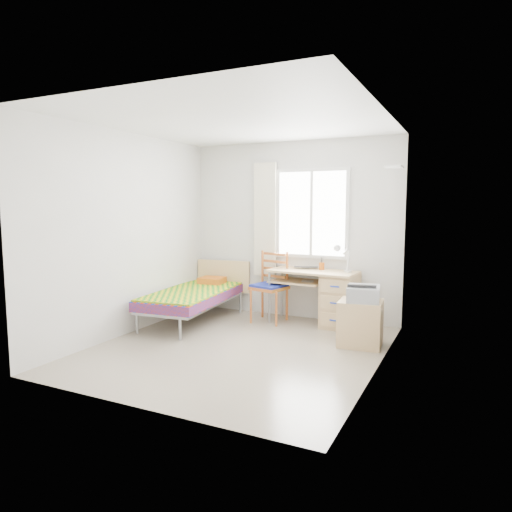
{
  "coord_description": "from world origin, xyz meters",
  "views": [
    {
      "loc": [
        2.44,
        -4.59,
        1.68
      ],
      "look_at": [
        -0.03,
        0.55,
        1.04
      ],
      "focal_mm": 32.0,
      "sensor_mm": 36.0,
      "label": 1
    }
  ],
  "objects": [
    {
      "name": "pen_cup",
      "position": [
        0.5,
        1.6,
        0.81
      ],
      "size": [
        0.08,
        0.08,
        0.1
      ],
      "primitive_type": "cylinder",
      "rotation": [
        0.0,
        0.0,
        0.08
      ],
      "color": "orange",
      "rests_on": "desk"
    },
    {
      "name": "floor",
      "position": [
        0.0,
        0.0,
        0.0
      ],
      "size": [
        3.5,
        3.5,
        0.0
      ],
      "primitive_type": "plane",
      "color": "#BCAD93",
      "rests_on": "ground"
    },
    {
      "name": "ceiling",
      "position": [
        0.0,
        0.0,
        2.6
      ],
      "size": [
        3.5,
        3.5,
        0.0
      ],
      "primitive_type": "plane",
      "rotation": [
        3.14,
        0.0,
        0.0
      ],
      "color": "white",
      "rests_on": "wall_back"
    },
    {
      "name": "laptop",
      "position": [
        0.28,
        1.55,
        0.77
      ],
      "size": [
        0.39,
        0.31,
        0.03
      ],
      "primitive_type": "imported",
      "rotation": [
        0.0,
        0.0,
        0.3
      ],
      "color": "black",
      "rests_on": "desk"
    },
    {
      "name": "wall_back",
      "position": [
        0.0,
        1.75,
        1.3
      ],
      "size": [
        3.2,
        0.0,
        3.2
      ],
      "primitive_type": "plane",
      "rotation": [
        1.57,
        0.0,
        0.0
      ],
      "color": "silver",
      "rests_on": "ground"
    },
    {
      "name": "floating_shelf",
      "position": [
        1.49,
        1.4,
        2.15
      ],
      "size": [
        0.2,
        0.32,
        0.03
      ],
      "primitive_type": "cube",
      "color": "white",
      "rests_on": "wall_right"
    },
    {
      "name": "curtain",
      "position": [
        -0.42,
        1.68,
        1.45
      ],
      "size": [
        0.35,
        0.05,
        1.7
      ],
      "primitive_type": "cube",
      "color": "beige",
      "rests_on": "wall_back"
    },
    {
      "name": "bed",
      "position": [
        -1.14,
        0.85,
        0.39
      ],
      "size": [
        1.04,
        1.92,
        0.8
      ],
      "rotation": [
        0.0,
        0.0,
        0.1
      ],
      "color": "#919399",
      "rests_on": "floor"
    },
    {
      "name": "wall_right",
      "position": [
        1.6,
        0.0,
        1.3
      ],
      "size": [
        0.0,
        3.5,
        3.5
      ],
      "primitive_type": "plane",
      "rotation": [
        1.57,
        0.0,
        -1.57
      ],
      "color": "silver",
      "rests_on": "ground"
    },
    {
      "name": "cabinet",
      "position": [
        1.26,
        0.74,
        0.27
      ],
      "size": [
        0.54,
        0.49,
        0.55
      ],
      "rotation": [
        0.0,
        0.0,
        0.09
      ],
      "color": "tan",
      "rests_on": "floor"
    },
    {
      "name": "task_lamp",
      "position": [
        0.85,
        1.39,
        1.0
      ],
      "size": [
        0.22,
        0.31,
        0.38
      ],
      "rotation": [
        0.0,
        0.0,
        0.22
      ],
      "color": "white",
      "rests_on": "desk"
    },
    {
      "name": "window",
      "position": [
        0.3,
        1.73,
        1.55
      ],
      "size": [
        1.1,
        0.04,
        1.3
      ],
      "color": "white",
      "rests_on": "wall_back"
    },
    {
      "name": "wall_left",
      "position": [
        -1.6,
        0.0,
        1.3
      ],
      "size": [
        0.0,
        3.5,
        3.5
      ],
      "primitive_type": "plane",
      "rotation": [
        1.57,
        0.0,
        1.57
      ],
      "color": "silver",
      "rests_on": "ground"
    },
    {
      "name": "desk",
      "position": [
        0.74,
        1.46,
        0.41
      ],
      "size": [
        1.25,
        0.64,
        0.76
      ],
      "rotation": [
        0.0,
        0.0,
        -0.07
      ],
      "color": "#E1B576",
      "rests_on": "floor"
    },
    {
      "name": "printer",
      "position": [
        1.29,
        0.74,
        0.64
      ],
      "size": [
        0.43,
        0.48,
        0.18
      ],
      "rotation": [
        0.0,
        0.0,
        0.16
      ],
      "color": "gray",
      "rests_on": "cabinet"
    },
    {
      "name": "book",
      "position": [
        0.25,
        1.47,
        0.59
      ],
      "size": [
        0.23,
        0.28,
        0.02
      ],
      "primitive_type": "imported",
      "rotation": [
        0.0,
        0.0,
        0.26
      ],
      "color": "gray",
      "rests_on": "desk"
    },
    {
      "name": "chair",
      "position": [
        -0.17,
        1.34,
        0.57
      ],
      "size": [
        0.53,
        0.53,
        1.01
      ],
      "rotation": [
        0.0,
        0.0,
        -0.24
      ],
      "color": "#B06C22",
      "rests_on": "floor"
    }
  ]
}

